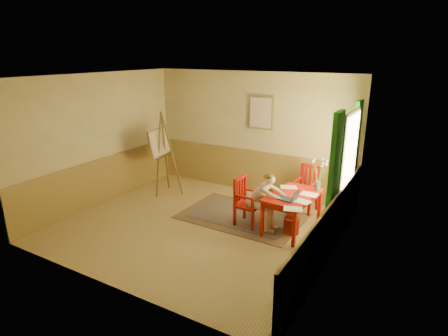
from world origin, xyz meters
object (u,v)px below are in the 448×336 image
Objects in this scene: table at (293,199)px; laptop at (289,198)px; chair_left at (246,201)px; figure at (262,198)px; chair_back at (306,188)px; easel at (161,145)px.

table is 3.21× the size of laptop.
chair_left is 0.85× the size of figure.
chair_back reaches higher than chair_left.
chair_back is at bearing 70.50° from figure.
easel reaches higher than figure.
table is 0.33m from laptop.
chair_back is 1.35m from figure.
figure reaches higher than laptop.
chair_back reaches higher than table.
chair_left is 2.41× the size of laptop.
easel is (-3.39, 0.69, 0.38)m from laptop.
table is 3.41m from easel.
chair_back is at bearing 11.39° from easel.
chair_left is at bearing 173.34° from laptop.
laptop is at bearing -85.36° from chair_back.
laptop is at bearing -11.43° from easel.
figure is at bearing -109.50° from chair_back.
figure is 2.84× the size of laptop.
chair_left reaches higher than table.
chair_left is 0.49× the size of easel.
easel is (-3.28, -0.66, 0.66)m from chair_back.
laptop is 3.48m from easel.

